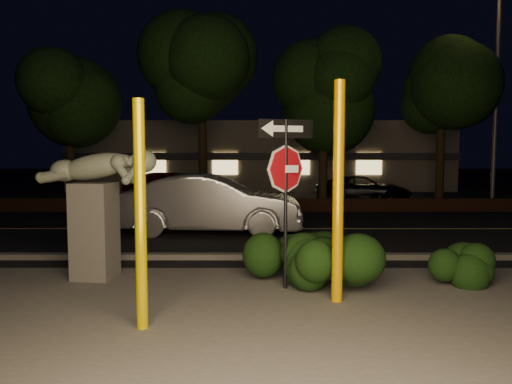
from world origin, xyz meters
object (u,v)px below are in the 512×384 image
(signpost, at_px, (286,169))
(sculpture, at_px, (96,200))
(streetlight, at_px, (493,75))
(yellow_pole_left, at_px, (140,216))
(parked_car_red, at_px, (171,186))
(yellow_pole_right, at_px, (338,193))
(parked_car_dark, at_px, (363,189))
(parked_car_darkred, at_px, (190,188))
(silver_sedan, at_px, (212,204))

(signpost, bearing_deg, sculpture, 149.00)
(streetlight, bearing_deg, yellow_pole_left, -149.13)
(sculpture, height_order, parked_car_red, sculpture)
(yellow_pole_right, distance_m, parked_car_dark, 15.35)
(sculpture, bearing_deg, parked_car_darkred, 97.58)
(silver_sedan, relative_size, parked_car_red, 1.19)
(signpost, xyz_separation_m, sculpture, (-3.40, 0.69, -0.58))
(yellow_pole_left, bearing_deg, parked_car_darkred, 95.34)
(yellow_pole_left, bearing_deg, parked_car_dark, 68.52)
(yellow_pole_left, relative_size, signpost, 1.05)
(yellow_pole_left, relative_size, sculpture, 1.27)
(parked_car_darkred, bearing_deg, parked_car_red, 87.23)
(yellow_pole_left, distance_m, streetlight, 17.90)
(yellow_pole_right, relative_size, parked_car_red, 0.80)
(sculpture, distance_m, parked_car_darkred, 13.55)
(signpost, bearing_deg, parked_car_dark, 53.38)
(streetlight, bearing_deg, signpost, -147.69)
(signpost, bearing_deg, yellow_pole_left, -155.86)
(signpost, xyz_separation_m, silver_sedan, (-1.76, 5.66, -1.20))
(yellow_pole_left, distance_m, parked_car_darkred, 16.21)
(sculpture, relative_size, silver_sedan, 0.47)
(parked_car_darkred, relative_size, parked_car_dark, 1.05)
(yellow_pole_left, xyz_separation_m, silver_sedan, (0.23, 7.57, -0.67))
(signpost, xyz_separation_m, parked_car_dark, (4.34, 14.17, -1.44))
(signpost, xyz_separation_m, parked_car_darkred, (-3.50, 14.21, -1.39))
(yellow_pole_right, xyz_separation_m, parked_car_dark, (3.58, 14.89, -1.11))
(yellow_pole_right, xyz_separation_m, silver_sedan, (-2.52, 6.39, -0.87))
(sculpture, height_order, parked_car_darkred, sculpture)
(yellow_pole_left, height_order, parked_car_dark, yellow_pole_left)
(yellow_pole_left, xyz_separation_m, signpost, (1.99, 1.90, 0.53))
(sculpture, bearing_deg, yellow_pole_left, -54.26)
(sculpture, bearing_deg, yellow_pole_right, -11.53)
(sculpture, relative_size, parked_car_dark, 0.56)
(yellow_pole_left, xyz_separation_m, parked_car_darkred, (-1.51, 16.12, -0.86))
(sculpture, xyz_separation_m, parked_car_darkred, (-0.10, 13.53, -0.81))
(yellow_pole_right, relative_size, silver_sedan, 0.67)
(sculpture, bearing_deg, signpost, -4.23)
(streetlight, bearing_deg, sculpture, -158.57)
(signpost, xyz_separation_m, parked_car_red, (-4.36, 14.18, -1.31))
(signpost, height_order, parked_car_darkred, signpost)
(parked_car_red, bearing_deg, streetlight, -100.52)
(signpost, distance_m, parked_car_darkred, 14.70)
(yellow_pole_right, xyz_separation_m, signpost, (-0.76, 0.72, 0.33))
(parked_car_dark, bearing_deg, yellow_pole_right, 175.80)
(signpost, bearing_deg, silver_sedan, 87.65)
(yellow_pole_left, distance_m, sculpture, 2.95)
(yellow_pole_right, height_order, streetlight, streetlight)
(signpost, relative_size, streetlight, 0.32)
(yellow_pole_right, bearing_deg, yellow_pole_left, -156.76)
(parked_car_red, distance_m, parked_car_dark, 8.70)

